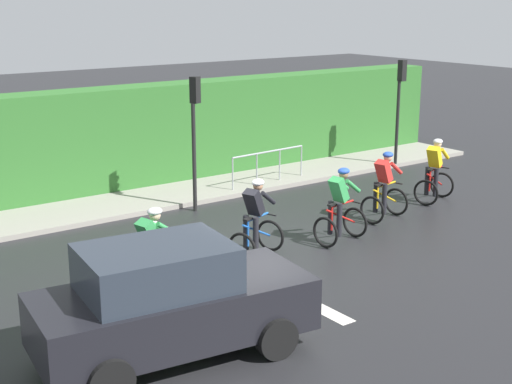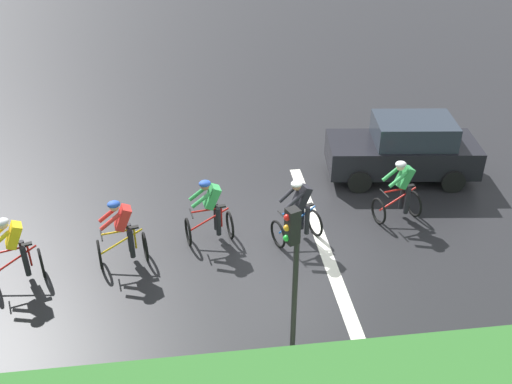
# 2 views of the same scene
# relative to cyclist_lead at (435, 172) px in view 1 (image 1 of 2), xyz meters

# --- Properties ---
(ground_plane) EXTENTS (80.00, 80.00, 0.00)m
(ground_plane) POSITION_rel_cyclist_lead_xyz_m (0.68, -6.22, -0.80)
(ground_plane) COLOR black
(sidewalk_kerb) EXTENTS (2.80, 19.21, 0.12)m
(sidewalk_kerb) POSITION_rel_cyclist_lead_xyz_m (-4.72, -4.22, -0.74)
(sidewalk_kerb) COLOR gray
(sidewalk_kerb) RESTS_ON ground
(stone_wall_low) EXTENTS (0.44, 19.21, 0.60)m
(stone_wall_low) POSITION_rel_cyclist_lead_xyz_m (-5.62, -4.22, -0.50)
(stone_wall_low) COLOR tan
(stone_wall_low) RESTS_ON ground
(hedge_wall) EXTENTS (1.10, 19.21, 2.84)m
(hedge_wall) POSITION_rel_cyclist_lead_xyz_m (-5.92, -4.22, 0.62)
(hedge_wall) COLOR #2D6628
(hedge_wall) RESTS_ON ground
(road_marking_stop_line) EXTENTS (7.00, 0.30, 0.01)m
(road_marking_stop_line) POSITION_rel_cyclist_lead_xyz_m (0.68, -6.86, -0.79)
(road_marking_stop_line) COLOR silver
(road_marking_stop_line) RESTS_ON ground
(cyclist_lead) EXTENTS (0.97, 1.23, 1.66)m
(cyclist_lead) POSITION_rel_cyclist_lead_xyz_m (0.00, 0.00, 0.00)
(cyclist_lead) COLOR black
(cyclist_lead) RESTS_ON ground
(cyclist_second) EXTENTS (0.87, 1.19, 1.66)m
(cyclist_second) POSITION_rel_cyclist_lead_xyz_m (0.39, -2.23, 0.00)
(cyclist_second) COLOR black
(cyclist_second) RESTS_ON ground
(cyclist_mid) EXTENTS (0.84, 1.17, 1.66)m
(cyclist_mid) POSITION_rel_cyclist_lead_xyz_m (1.02, -4.22, 0.00)
(cyclist_mid) COLOR black
(cyclist_mid) RESTS_ON ground
(cyclist_fourth) EXTENTS (1.01, 1.25, 1.66)m
(cyclist_fourth) POSITION_rel_cyclist_lead_xyz_m (0.76, -6.29, 0.00)
(cyclist_fourth) COLOR black
(cyclist_fourth) RESTS_ON ground
(cyclist_trailing) EXTENTS (0.90, 1.20, 1.66)m
(cyclist_trailing) POSITION_rel_cyclist_lead_xyz_m (1.35, -8.96, 0.00)
(cyclist_trailing) COLOR black
(cyclist_trailing) RESTS_ON ground
(car_black) EXTENTS (2.25, 4.27, 1.76)m
(car_black) POSITION_rel_cyclist_lead_xyz_m (3.43, -9.78, 0.08)
(car_black) COLOR black
(car_black) RESTS_ON ground
(traffic_light_near_crossing) EXTENTS (0.26, 0.30, 3.34)m
(traffic_light_near_crossing) POSITION_rel_cyclist_lead_xyz_m (-2.95, -5.44, 1.43)
(traffic_light_near_crossing) COLOR black
(traffic_light_near_crossing) RESTS_ON ground
(traffic_light_far_junction) EXTENTS (0.20, 0.31, 3.34)m
(traffic_light_far_junction) POSITION_rel_cyclist_lead_xyz_m (-3.37, 2.19, 1.43)
(traffic_light_far_junction) COLOR black
(traffic_light_far_junction) RESTS_ON ground
(pedestrian_railing_kerbside) EXTENTS (0.25, 2.61, 1.03)m
(pedestrian_railing_kerbside) POSITION_rel_cyclist_lead_xyz_m (-3.82, -2.53, -0.05)
(pedestrian_railing_kerbside) COLOR #999EA3
(pedestrian_railing_kerbside) RESTS_ON ground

